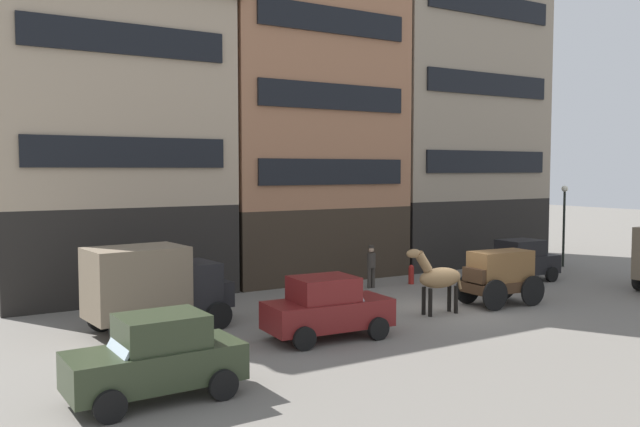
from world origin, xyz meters
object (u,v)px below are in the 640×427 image
object	(u,v)px
cargo_wagon	(499,274)
sedan_parked_curb	(157,357)
sedan_dark	(518,261)
sedan_light	(327,308)
fire_hydrant_curbside	(411,274)
delivery_truck_near	(155,285)
streetlamp_curbside	(564,214)
draft_horse	(438,277)
pedestrian_officer	(371,265)

from	to	relation	value
cargo_wagon	sedan_parked_curb	world-z (taller)	cargo_wagon
sedan_dark	sedan_light	xyz separation A→B (m)	(-12.48, -3.97, 0.00)
sedan_light	fire_hydrant_curbside	bearing A→B (deg)	36.36
delivery_truck_near	sedan_parked_curb	xyz separation A→B (m)	(-1.83, -5.89, -0.51)
sedan_dark	streetlamp_curbside	world-z (taller)	streetlamp_curbside
draft_horse	fire_hydrant_curbside	bearing A→B (deg)	59.15
sedan_dark	streetlamp_curbside	xyz separation A→B (m)	(5.40, 1.88, 1.76)
delivery_truck_near	pedestrian_officer	xyz separation A→B (m)	(9.94, 2.50, -0.44)
cargo_wagon	streetlamp_curbside	world-z (taller)	streetlamp_curbside
sedan_parked_curb	fire_hydrant_curbside	size ratio (longest dim) A/B	4.50
delivery_truck_near	sedan_parked_curb	world-z (taller)	delivery_truck_near
cargo_wagon	sedan_dark	bearing A→B (deg)	34.88
cargo_wagon	draft_horse	size ratio (longest dim) A/B	1.27
cargo_wagon	pedestrian_officer	distance (m)	5.59
cargo_wagon	streetlamp_curbside	distance (m)	11.32
delivery_truck_near	cargo_wagon	bearing A→B (deg)	-13.00
draft_horse	pedestrian_officer	world-z (taller)	draft_horse
draft_horse	sedan_light	distance (m)	5.00
sedan_dark	sedan_parked_curb	size ratio (longest dim) A/B	1.00
draft_horse	pedestrian_officer	distance (m)	5.35
streetlamp_curbside	sedan_parked_curb	bearing A→B (deg)	-160.83
delivery_truck_near	streetlamp_curbside	distance (m)	22.03
sedan_parked_curb	fire_hydrant_curbside	xyz separation A→B (m)	(13.81, 8.27, -0.49)
sedan_light	streetlamp_curbside	size ratio (longest dim) A/B	0.92
sedan_parked_curb	pedestrian_officer	distance (m)	14.46
sedan_parked_curb	draft_horse	bearing A→B (deg)	16.34
delivery_truck_near	fire_hydrant_curbside	distance (m)	12.25
cargo_wagon	draft_horse	bearing A→B (deg)	179.94
sedan_dark	sedan_light	bearing A→B (deg)	-162.36
draft_horse	sedan_light	size ratio (longest dim) A/B	0.62
delivery_truck_near	sedan_light	world-z (taller)	delivery_truck_near
draft_horse	sedan_parked_curb	xyz separation A→B (m)	(-10.76, -3.15, -0.36)
sedan_dark	sedan_parked_curb	bearing A→B (deg)	-160.85
streetlamp_curbside	sedan_dark	bearing A→B (deg)	-160.77
delivery_truck_near	sedan_dark	bearing A→B (deg)	1.62
streetlamp_curbside	sedan_light	bearing A→B (deg)	-161.88
cargo_wagon	pedestrian_officer	bearing A→B (deg)	110.23
draft_horse	streetlamp_curbside	distance (m)	13.98
sedan_dark	pedestrian_officer	size ratio (longest dim) A/B	2.09
sedan_dark	pedestrian_officer	world-z (taller)	sedan_dark
cargo_wagon	sedan_dark	distance (m)	5.61
draft_horse	delivery_truck_near	distance (m)	9.34
delivery_truck_near	sedan_dark	xyz separation A→B (m)	(16.48, 0.47, -0.51)
sedan_light	pedestrian_officer	world-z (taller)	sedan_light
sedan_parked_curb	sedan_dark	bearing A→B (deg)	19.15
draft_horse	fire_hydrant_curbside	size ratio (longest dim) A/B	2.83
cargo_wagon	sedan_light	world-z (taller)	cargo_wagon
sedan_dark	delivery_truck_near	bearing A→B (deg)	-178.38
cargo_wagon	delivery_truck_near	world-z (taller)	delivery_truck_near
draft_horse	streetlamp_curbside	world-z (taller)	streetlamp_curbside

